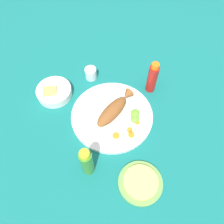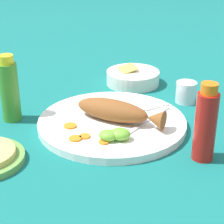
{
  "view_description": "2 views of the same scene",
  "coord_description": "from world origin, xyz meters",
  "views": [
    {
      "loc": [
        0.44,
        0.22,
        0.82
      ],
      "look_at": [
        0.0,
        0.0,
        0.04
      ],
      "focal_mm": 35.0,
      "sensor_mm": 36.0,
      "label": 1
    },
    {
      "loc": [
        -0.23,
        0.84,
        0.44
      ],
      "look_at": [
        0.0,
        0.0,
        0.04
      ],
      "focal_mm": 65.0,
      "sensor_mm": 36.0,
      "label": 2
    }
  ],
  "objects": [
    {
      "name": "carrot_slice_far",
      "position": [
        0.05,
        0.11,
        0.02
      ],
      "size": [
        0.03,
        0.03,
        0.0
      ],
      "primitive_type": "cylinder",
      "color": "orange",
      "rests_on": "main_plate"
    },
    {
      "name": "tortilla_stack",
      "position": [
        0.21,
        0.22,
        0.02
      ],
      "size": [
        0.13,
        0.13,
        0.01
      ],
      "primitive_type": "cylinder",
      "color": "#E0C666",
      "rests_on": "tortilla_plate"
    },
    {
      "name": "lime_wedge_side",
      "position": [
        -0.04,
        0.09,
        0.03
      ],
      "size": [
        0.05,
        0.04,
        0.03
      ],
      "primitive_type": "ellipsoid",
      "color": "#6BB233",
      "rests_on": "main_plate"
    },
    {
      "name": "hot_sauce_bottle_green",
      "position": [
        0.25,
        0.03,
        0.08
      ],
      "size": [
        0.05,
        0.05,
        0.17
      ],
      "color": "#3D8428",
      "rests_on": "ground_plane"
    },
    {
      "name": "guacamole_bowl",
      "position": [
        0.01,
        -0.29,
        0.02
      ],
      "size": [
        0.16,
        0.16,
        0.05
      ],
      "color": "white",
      "rests_on": "ground_plane"
    },
    {
      "name": "lime_wedge_main",
      "position": [
        -0.02,
        0.1,
        0.03
      ],
      "size": [
        0.04,
        0.04,
        0.02
      ],
      "primitive_type": "ellipsoid",
      "color": "#6BB233",
      "rests_on": "main_plate"
    },
    {
      "name": "main_plate",
      "position": [
        0.0,
        0.0,
        0.01
      ],
      "size": [
        0.35,
        0.35,
        0.02
      ],
      "primitive_type": "cylinder",
      "color": "white",
      "rests_on": "ground_plane"
    },
    {
      "name": "fried_fish",
      "position": [
        -0.01,
        0.0,
        0.04
      ],
      "size": [
        0.23,
        0.1,
        0.05
      ],
      "rotation": [
        0.0,
        0.0,
        -0.19
      ],
      "color": "brown",
      "rests_on": "main_plate"
    },
    {
      "name": "hot_sauce_bottle_red",
      "position": [
        -0.22,
        0.09,
        0.08
      ],
      "size": [
        0.04,
        0.04,
        0.17
      ],
      "color": "#B21914",
      "rests_on": "ground_plane"
    },
    {
      "name": "carrot_slice_extra",
      "position": [
        -0.01,
        0.11,
        0.02
      ],
      "size": [
        0.02,
        0.02,
        0.0
      ],
      "primitive_type": "cylinder",
      "color": "orange",
      "rests_on": "main_plate"
    },
    {
      "name": "carrot_slice_mid",
      "position": [
        0.03,
        0.1,
        0.02
      ],
      "size": [
        0.02,
        0.02,
        0.0
      ],
      "primitive_type": "cylinder",
      "color": "orange",
      "rests_on": "main_plate"
    },
    {
      "name": "salt_cup",
      "position": [
        -0.16,
        -0.19,
        0.03
      ],
      "size": [
        0.06,
        0.06,
        0.06
      ],
      "color": "silver",
      "rests_on": "ground_plane"
    },
    {
      "name": "ground_plane",
      "position": [
        0.0,
        0.0,
        0.0
      ],
      "size": [
        4.0,
        4.0,
        0.0
      ],
      "primitive_type": "plane",
      "color": "#146B66"
    },
    {
      "name": "carrot_slice_near",
      "position": [
        0.08,
        0.06,
        0.02
      ],
      "size": [
        0.03,
        0.03,
        0.0
      ],
      "primitive_type": "cylinder",
      "color": "orange",
      "rests_on": "main_plate"
    },
    {
      "name": "fork_near",
      "position": [
        -0.06,
        -0.07,
        0.02
      ],
      "size": [
        0.14,
        0.14,
        0.0
      ],
      "rotation": [
        0.0,
        0.0,
        3.92
      ],
      "color": "silver",
      "rests_on": "main_plate"
    },
    {
      "name": "fork_far",
      "position": [
        -0.09,
        -0.03,
        0.02
      ],
      "size": [
        0.08,
        0.18,
        0.0
      ],
      "rotation": [
        0.0,
        0.0,
        4.36
      ],
      "color": "silver",
      "rests_on": "main_plate"
    },
    {
      "name": "tortilla_plate",
      "position": [
        0.21,
        0.22,
        0.01
      ],
      "size": [
        0.16,
        0.16,
        0.01
      ],
      "primitive_type": "cylinder",
      "color": "#6B9E4C",
      "rests_on": "ground_plane"
    }
  ]
}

